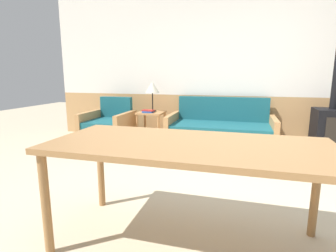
# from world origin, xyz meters

# --- Properties ---
(ground_plane) EXTENTS (16.00, 16.00, 0.00)m
(ground_plane) POSITION_xyz_m (0.00, 0.00, 0.00)
(ground_plane) COLOR beige
(wall_back) EXTENTS (7.20, 0.06, 2.70)m
(wall_back) POSITION_xyz_m (0.00, 2.63, 1.35)
(wall_back) COLOR tan
(wall_back) RESTS_ON ground_plane
(couch) EXTENTS (1.73, 0.84, 0.84)m
(couch) POSITION_xyz_m (-0.26, 2.12, 0.26)
(couch) COLOR #B27F4C
(couch) RESTS_ON ground_plane
(armchair) EXTENTS (0.77, 0.81, 0.82)m
(armchair) POSITION_xyz_m (-2.20, 1.86, 0.26)
(armchair) COLOR #B27F4C
(armchair) RESTS_ON ground_plane
(side_table) EXTENTS (0.45, 0.45, 0.57)m
(side_table) POSITION_xyz_m (-1.50, 2.16, 0.45)
(side_table) COLOR #B27F4C
(side_table) RESTS_ON ground_plane
(table_lamp) EXTENTS (0.25, 0.25, 0.54)m
(table_lamp) POSITION_xyz_m (-1.50, 2.24, 0.99)
(table_lamp) COLOR black
(table_lamp) RESTS_ON side_table
(book_stack) EXTENTS (0.22, 0.16, 0.05)m
(book_stack) POSITION_xyz_m (-1.53, 2.08, 0.59)
(book_stack) COLOR #234799
(book_stack) RESTS_ON side_table
(dining_table) EXTENTS (1.92, 0.84, 0.76)m
(dining_table) POSITION_xyz_m (-0.28, -0.54, 0.69)
(dining_table) COLOR #9E7042
(dining_table) RESTS_ON ground_plane
(wood_stove) EXTENTS (0.51, 0.49, 2.37)m
(wood_stove) POSITION_xyz_m (1.39, 2.15, 0.55)
(wood_stove) COLOR black
(wood_stove) RESTS_ON ground_plane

